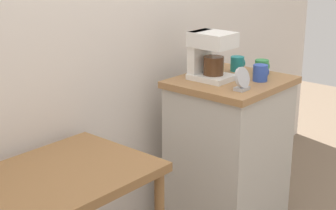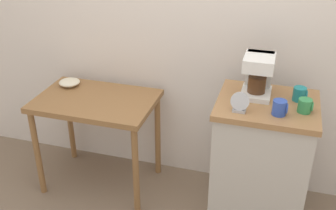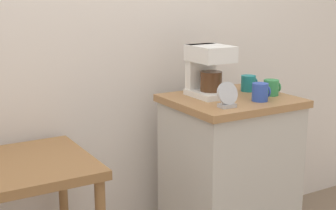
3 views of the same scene
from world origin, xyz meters
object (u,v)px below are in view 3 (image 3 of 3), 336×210
at_px(table_clock, 227,96).
at_px(mug_tall_green, 271,88).
at_px(coffee_maker, 208,68).
at_px(mug_dark_teal, 249,83).
at_px(mug_blue, 260,92).

bearing_deg(table_clock, mug_tall_green, 15.53).
xyz_separation_m(coffee_maker, mug_dark_teal, (0.26, -0.02, -0.10)).
height_order(mug_dark_teal, table_clock, table_clock).
xyz_separation_m(mug_dark_teal, table_clock, (-0.33, -0.24, 0.01)).
bearing_deg(mug_blue, mug_dark_teal, 63.87).
relative_size(mug_blue, mug_tall_green, 1.04).
relative_size(mug_tall_green, mug_dark_teal, 1.00).
bearing_deg(mug_blue, mug_tall_green, 27.94).
bearing_deg(mug_dark_teal, coffee_maker, 176.45).
bearing_deg(table_clock, coffee_maker, 74.83).
relative_size(coffee_maker, table_clock, 2.17).
bearing_deg(mug_blue, table_clock, -173.08).
height_order(coffee_maker, mug_tall_green, coffee_maker).
relative_size(coffee_maker, mug_tall_green, 3.07).
relative_size(mug_blue, mug_dark_teal, 1.04).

